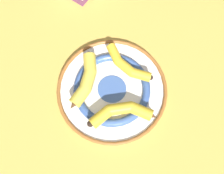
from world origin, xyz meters
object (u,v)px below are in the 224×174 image
object	(u,v)px
decorative_bowl	(112,89)
banana_c	(122,112)
banana_b	(126,64)
banana_a	(86,81)

from	to	relation	value
decorative_bowl	banana_c	world-z (taller)	banana_c
banana_b	banana_c	bearing A→B (deg)	-53.57
decorative_bowl	banana_a	size ratio (longest dim) A/B	1.80
banana_a	banana_b	distance (m)	0.14
banana_b	banana_a	bearing A→B (deg)	-113.53
decorative_bowl	banana_a	bearing A→B (deg)	-171.76
decorative_bowl	banana_c	distance (m)	0.09
decorative_bowl	banana_b	size ratio (longest dim) A/B	1.98
banana_b	banana_c	xyz separation A→B (m)	(0.04, -0.15, 0.00)
banana_b	decorative_bowl	bearing A→B (deg)	-79.43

